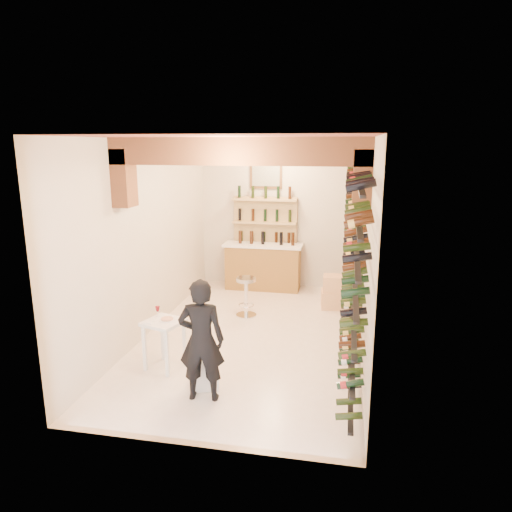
{
  "coord_description": "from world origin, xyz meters",
  "views": [
    {
      "loc": [
        1.45,
        -7.14,
        3.11
      ],
      "look_at": [
        0.0,
        0.3,
        1.3
      ],
      "focal_mm": 32.89,
      "sensor_mm": 36.0,
      "label": 1
    }
  ],
  "objects_px": {
    "back_counter": "(263,265)",
    "white_stool": "(205,371)",
    "person": "(201,340)",
    "crate_lower": "(336,299)",
    "wine_rack": "(350,249)",
    "tasting_table": "(164,329)",
    "chrome_barstool": "(246,294)"
  },
  "relations": [
    {
      "from": "crate_lower",
      "to": "tasting_table",
      "type": "bearing_deg",
      "value": -127.52
    },
    {
      "from": "wine_rack",
      "to": "chrome_barstool",
      "type": "relative_size",
      "value": 7.72
    },
    {
      "from": "wine_rack",
      "to": "white_stool",
      "type": "xyz_separation_m",
      "value": [
        -1.82,
        -1.75,
        -1.34
      ]
    },
    {
      "from": "person",
      "to": "chrome_barstool",
      "type": "relative_size",
      "value": 2.11
    },
    {
      "from": "back_counter",
      "to": "crate_lower",
      "type": "xyz_separation_m",
      "value": [
        1.62,
        -0.98,
        -0.36
      ]
    },
    {
      "from": "back_counter",
      "to": "crate_lower",
      "type": "distance_m",
      "value": 1.93
    },
    {
      "from": "white_stool",
      "to": "crate_lower",
      "type": "relative_size",
      "value": 0.72
    },
    {
      "from": "white_stool",
      "to": "crate_lower",
      "type": "bearing_deg",
      "value": 64.86
    },
    {
      "from": "white_stool",
      "to": "crate_lower",
      "type": "xyz_separation_m",
      "value": [
        1.61,
        3.42,
        -0.04
      ]
    },
    {
      "from": "white_stool",
      "to": "person",
      "type": "relative_size",
      "value": 0.27
    },
    {
      "from": "wine_rack",
      "to": "white_stool",
      "type": "height_order",
      "value": "wine_rack"
    },
    {
      "from": "wine_rack",
      "to": "chrome_barstool",
      "type": "bearing_deg",
      "value": 153.95
    },
    {
      "from": "person",
      "to": "white_stool",
      "type": "bearing_deg",
      "value": -85.4
    },
    {
      "from": "wine_rack",
      "to": "tasting_table",
      "type": "relative_size",
      "value": 6.61
    },
    {
      "from": "tasting_table",
      "to": "crate_lower",
      "type": "relative_size",
      "value": 1.5
    },
    {
      "from": "back_counter",
      "to": "wine_rack",
      "type": "bearing_deg",
      "value": -55.34
    },
    {
      "from": "chrome_barstool",
      "to": "tasting_table",
      "type": "bearing_deg",
      "value": -107.19
    },
    {
      "from": "chrome_barstool",
      "to": "back_counter",
      "type": "bearing_deg",
      "value": 89.92
    },
    {
      "from": "back_counter",
      "to": "white_stool",
      "type": "relative_size",
      "value": 4.08
    },
    {
      "from": "back_counter",
      "to": "crate_lower",
      "type": "relative_size",
      "value": 2.96
    },
    {
      "from": "wine_rack",
      "to": "chrome_barstool",
      "type": "xyz_separation_m",
      "value": [
        -1.83,
        0.9,
        -1.12
      ]
    },
    {
      "from": "tasting_table",
      "to": "person",
      "type": "height_order",
      "value": "person"
    },
    {
      "from": "back_counter",
      "to": "tasting_table",
      "type": "distance_m",
      "value": 4.06
    },
    {
      "from": "back_counter",
      "to": "white_stool",
      "type": "xyz_separation_m",
      "value": [
        0.01,
        -4.4,
        -0.32
      ]
    },
    {
      "from": "person",
      "to": "wine_rack",
      "type": "bearing_deg",
      "value": -138.13
    },
    {
      "from": "white_stool",
      "to": "back_counter",
      "type": "bearing_deg",
      "value": 90.19
    },
    {
      "from": "wine_rack",
      "to": "white_stool",
      "type": "distance_m",
      "value": 2.86
    },
    {
      "from": "person",
      "to": "chrome_barstool",
      "type": "distance_m",
      "value": 2.96
    },
    {
      "from": "white_stool",
      "to": "crate_lower",
      "type": "distance_m",
      "value": 3.78
    },
    {
      "from": "tasting_table",
      "to": "crate_lower",
      "type": "xyz_separation_m",
      "value": [
        2.32,
        3.02,
        -0.41
      ]
    },
    {
      "from": "back_counter",
      "to": "person",
      "type": "relative_size",
      "value": 1.09
    },
    {
      "from": "white_stool",
      "to": "wine_rack",
      "type": "bearing_deg",
      "value": 43.97
    }
  ]
}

